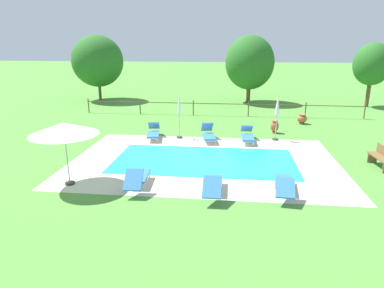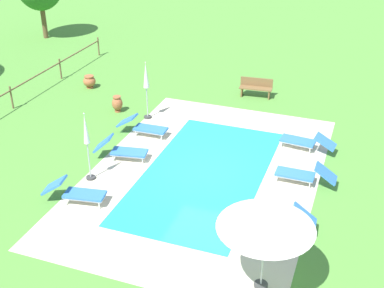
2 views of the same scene
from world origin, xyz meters
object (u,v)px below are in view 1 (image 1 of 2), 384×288
Objects in this scene: sun_lounger_north_near_steps at (247,135)px; tree_centre at (372,64)px; terracotta_urn_near_fence at (275,126)px; terracotta_urn_by_tree at (302,119)px; patio_umbrella_open_foreground at (64,129)px; patio_umbrella_closed_row_centre at (277,109)px; tree_west_mid at (250,63)px; sun_lounger_north_mid at (138,177)px; patio_umbrella_closed_row_west at (179,109)px; sun_lounger_north_far at (153,132)px; tree_far_west at (98,61)px; sun_lounger_south_near_corner at (208,134)px; sun_lounger_north_end at (284,183)px; wooden_bench_lawn_side at (382,157)px; sun_lounger_south_mid at (213,184)px.

sun_lounger_north_near_steps is 15.42m from tree_centre.
terracotta_urn_by_tree is (2.02, 2.55, -0.06)m from terracotta_urn_near_fence.
patio_umbrella_open_foreground is at bearing -133.33° from tree_centre.
tree_west_mid is (-0.91, 11.94, 1.67)m from patio_umbrella_closed_row_centre.
sun_lounger_north_mid is at bearing -104.15° from tree_west_mid.
patio_umbrella_open_foreground is 0.96× the size of patio_umbrella_closed_row_west.
patio_umbrella_closed_row_centre is at bearing -128.15° from tree_centre.
patio_umbrella_closed_row_centre is at bearing 50.41° from sun_lounger_north_mid.
sun_lounger_north_near_steps reaches higher than terracotta_urn_near_fence.
tree_west_mid reaches higher than terracotta_urn_near_fence.
sun_lounger_north_near_steps is 0.37× the size of tree_west_mid.
sun_lounger_north_mid is 13.36m from terracotta_urn_by_tree.
patio_umbrella_closed_row_west reaches higher than sun_lounger_north_far.
patio_umbrella_closed_row_west is at bearing 11.47° from sun_lounger_north_far.
patio_umbrella_closed_row_centre reaches higher than terracotta_urn_by_tree.
tree_far_west is (-8.48, 18.54, 3.06)m from sun_lounger_north_mid.
sun_lounger_south_near_corner is at bearing -140.88° from terracotta_urn_by_tree.
sun_lounger_north_near_steps reaches higher than sun_lounger_north_end.
patio_umbrella_closed_row_west reaches higher than sun_lounger_north_near_steps.
sun_lounger_north_far is 0.87× the size of patio_umbrella_open_foreground.
patio_umbrella_open_foreground is 10.69m from patio_umbrella_closed_row_centre.
patio_umbrella_closed_row_centre is at bearing -94.79° from terracotta_urn_near_fence.
wooden_bench_lawn_side is 0.27× the size of tree_west_mid.
tree_west_mid is at bearing 87.29° from sun_lounger_north_near_steps.
tree_centre is (22.62, -0.89, -0.07)m from tree_far_west.
sun_lounger_south_near_corner is at bearing 115.87° from sun_lounger_north_end.
patio_umbrella_open_foreground is at bearing -126.50° from sun_lounger_south_near_corner.
sun_lounger_north_far is at bearing 179.25° from sun_lounger_north_near_steps.
sun_lounger_north_end is (5.98, -6.32, -0.01)m from sun_lounger_north_far.
tree_far_west is (-16.26, 7.68, 3.09)m from terracotta_urn_by_tree.
sun_lounger_north_mid is 6.77m from patio_umbrella_closed_row_west.
wooden_bench_lawn_side is at bearing -21.87° from patio_umbrella_closed_row_west.
sun_lounger_north_far is at bearing 118.24° from sun_lounger_south_mid.
tree_far_west is at bearing 107.68° from patio_umbrella_open_foreground.
wooden_bench_lawn_side is at bearing -17.81° from sun_lounger_north_far.
patio_umbrella_closed_row_west is 12.95m from tree_west_mid.
sun_lounger_north_near_steps is 9.39m from patio_umbrella_open_foreground.
sun_lounger_north_end is 7.86m from patio_umbrella_open_foreground.
sun_lounger_north_end is 0.37× the size of tree_far_west.
sun_lounger_north_mid is at bearing -179.46° from sun_lounger_north_end.
tree_centre reaches higher than patio_umbrella_open_foreground.
patio_umbrella_open_foreground is at bearing -178.80° from sun_lounger_north_mid.
sun_lounger_north_far is 19.01m from tree_centre.
sun_lounger_north_far is 0.83× the size of patio_umbrella_closed_row_centre.
patio_umbrella_open_foreground reaches higher than wooden_bench_lawn_side.
sun_lounger_south_mid is 0.84× the size of patio_umbrella_open_foreground.
patio_umbrella_closed_row_west is 0.99× the size of patio_umbrella_closed_row_centre.
wooden_bench_lawn_side is at bearing -73.14° from tree_west_mid.
sun_lounger_south_mid is at bearing -122.57° from tree_centre.
sun_lounger_north_end is at bearing -46.58° from sun_lounger_north_far.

